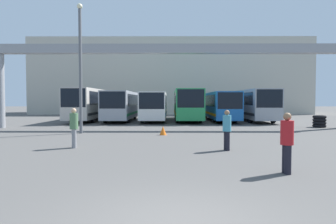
{
  "coord_description": "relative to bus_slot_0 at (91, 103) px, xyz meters",
  "views": [
    {
      "loc": [
        -0.12,
        -5.06,
        2.2
      ],
      "look_at": [
        -0.28,
        21.35,
        1.15
      ],
      "focal_mm": 32.0,
      "sensor_mm": 36.0,
      "label": 1
    }
  ],
  "objects": [
    {
      "name": "building_backdrop",
      "position": [
        8.68,
        18.69,
        3.97
      ],
      "size": [
        43.72,
        12.0,
        11.79
      ],
      "color": "#B7B2A3",
      "rests_on": "ground"
    },
    {
      "name": "traffic_cone",
      "position": [
        8.14,
        -13.76,
        -1.65
      ],
      "size": [
        0.44,
        0.44,
        0.56
      ],
      "color": "orange",
      "rests_on": "ground"
    },
    {
      "name": "pedestrian_near_left",
      "position": [
        4.16,
        -18.88,
        -0.95
      ],
      "size": [
        0.38,
        0.38,
        1.83
      ],
      "rotation": [
        0.0,
        0.0,
        1.93
      ],
      "color": "gray",
      "rests_on": "ground"
    },
    {
      "name": "bus_slot_2",
      "position": [
        6.95,
        -1.05,
        -0.21
      ],
      "size": [
        2.46,
        10.22,
        2.98
      ],
      "color": "silver",
      "rests_on": "ground"
    },
    {
      "name": "bus_slot_0",
      "position": [
        0.0,
        0.0,
        0.0
      ],
      "size": [
        2.44,
        12.31,
        3.35
      ],
      "color": "beige",
      "rests_on": "ground"
    },
    {
      "name": "bus_slot_1",
      "position": [
        3.47,
        -1.13,
        -0.16
      ],
      "size": [
        2.53,
        10.05,
        3.07
      ],
      "color": "#999EA5",
      "rests_on": "ground"
    },
    {
      "name": "bus_slot_5",
      "position": [
        17.37,
        -1.03,
        -0.06
      ],
      "size": [
        2.55,
        10.24,
        3.25
      ],
      "color": "#999EA5",
      "rests_on": "ground"
    },
    {
      "name": "bus_slot_4",
      "position": [
        13.89,
        -0.09,
        -0.2
      ],
      "size": [
        2.45,
        12.14,
        2.99
      ],
      "color": "#1959A5",
      "rests_on": "ground"
    },
    {
      "name": "bus_slot_3",
      "position": [
        10.42,
        -0.12,
        -0.05
      ],
      "size": [
        2.62,
        12.06,
        3.26
      ],
      "color": "#268C4C",
      "rests_on": "ground"
    },
    {
      "name": "lamp_post",
      "position": [
        2.69,
        -12.87,
        2.68
      ],
      "size": [
        0.36,
        0.36,
        8.49
      ],
      "color": "#595B60",
      "rests_on": "ground"
    },
    {
      "name": "pedestrian_mid_left",
      "position": [
        11.05,
        -19.54,
        -0.99
      ],
      "size": [
        0.37,
        0.37,
        1.77
      ],
      "rotation": [
        0.0,
        0.0,
        4.94
      ],
      "color": "black",
      "rests_on": "ground"
    },
    {
      "name": "overhead_gantry",
      "position": [
        8.68,
        -9.09,
        3.55
      ],
      "size": [
        27.45,
        0.8,
        6.53
      ],
      "color": "gray",
      "rests_on": "ground"
    },
    {
      "name": "pedestrian_near_center",
      "position": [
        12.05,
        -23.67,
        -0.96
      ],
      "size": [
        0.38,
        0.38,
        1.83
      ],
      "rotation": [
        0.0,
        0.0,
        4.74
      ],
      "color": "black",
      "rests_on": "ground"
    },
    {
      "name": "tire_stack",
      "position": [
        20.68,
        -8.33,
        -1.45
      ],
      "size": [
        1.04,
        1.04,
        0.96
      ],
      "color": "black",
      "rests_on": "ground"
    }
  ]
}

